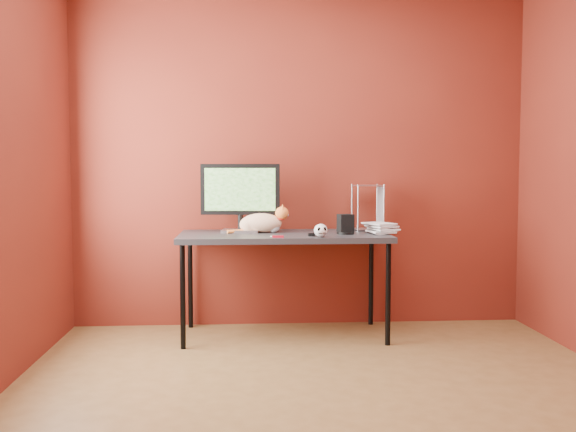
{
  "coord_description": "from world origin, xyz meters",
  "views": [
    {
      "loc": [
        -0.43,
        -3.23,
        1.2
      ],
      "look_at": [
        -0.13,
        1.15,
        0.89
      ],
      "focal_mm": 40.0,
      "sensor_mm": 36.0,
      "label": 1
    }
  ],
  "objects": [
    {
      "name": "skull_mug",
      "position": [
        0.09,
        1.09,
        0.8
      ],
      "size": [
        0.09,
        0.09,
        0.09
      ],
      "rotation": [
        0.0,
        0.0,
        0.1
      ],
      "color": "silver",
      "rests_on": "desk"
    },
    {
      "name": "black_gadget",
      "position": [
        0.03,
        1.17,
        0.76
      ],
      "size": [
        0.05,
        0.03,
        0.02
      ],
      "primitive_type": "cube",
      "rotation": [
        0.0,
        0.0,
        0.2
      ],
      "color": "black",
      "rests_on": "desk"
    },
    {
      "name": "room",
      "position": [
        0.0,
        0.0,
        1.45
      ],
      "size": [
        3.52,
        3.52,
        2.61
      ],
      "color": "brown",
      "rests_on": "ground"
    },
    {
      "name": "wire_rack",
      "position": [
        0.5,
        1.58,
        0.93
      ],
      "size": [
        0.22,
        0.19,
        0.35
      ],
      "rotation": [
        0.0,
        0.0,
        0.11
      ],
      "color": "silver",
      "rests_on": "desk"
    },
    {
      "name": "pocket_knife",
      "position": [
        -0.21,
        1.08,
        0.76
      ],
      "size": [
        0.08,
        0.03,
        0.02
      ],
      "primitive_type": "cube",
      "rotation": [
        0.0,
        0.0,
        -0.09
      ],
      "color": "#A30C1C",
      "rests_on": "desk"
    },
    {
      "name": "cat",
      "position": [
        -0.31,
        1.45,
        0.82
      ],
      "size": [
        0.45,
        0.18,
        0.21
      ],
      "rotation": [
        0.0,
        0.0,
        -0.08
      ],
      "color": "#C86C2A",
      "rests_on": "desk"
    },
    {
      "name": "desk",
      "position": [
        -0.15,
        1.37,
        0.7
      ],
      "size": [
        1.5,
        0.7,
        0.75
      ],
      "color": "black",
      "rests_on": "ground"
    },
    {
      "name": "speaker",
      "position": [
        0.29,
        1.29,
        0.82
      ],
      "size": [
        0.12,
        0.12,
        0.14
      ],
      "rotation": [
        0.0,
        0.0,
        0.23
      ],
      "color": "black",
      "rests_on": "desk"
    },
    {
      "name": "monitor",
      "position": [
        -0.46,
        1.49,
        1.03
      ],
      "size": [
        0.58,
        0.21,
        0.5
      ],
      "rotation": [
        0.0,
        0.0,
        -0.1
      ],
      "color": "silver",
      "rests_on": "desk"
    },
    {
      "name": "book_stack",
      "position": [
        0.48,
        1.32,
        1.19
      ],
      "size": [
        0.24,
        0.27,
        0.88
      ],
      "rotation": [
        0.0,
        0.0,
        0.35
      ],
      "color": "beige",
      "rests_on": "desk"
    },
    {
      "name": "washer",
      "position": [
        -0.24,
        1.17,
        0.75
      ],
      "size": [
        0.05,
        0.05,
        0.0
      ],
      "primitive_type": "cylinder",
      "color": "silver",
      "rests_on": "desk"
    }
  ]
}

